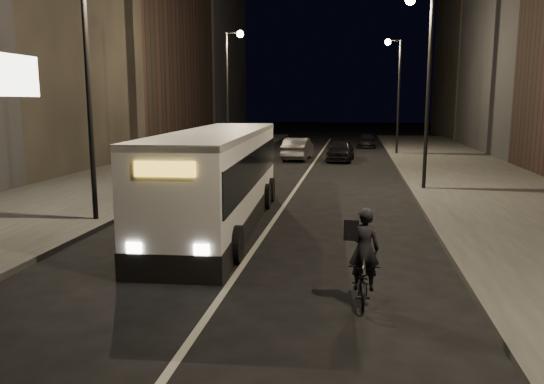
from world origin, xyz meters
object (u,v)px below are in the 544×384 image
at_px(streetlight_left_near, 95,52).
at_px(cyclist_on_bicycle, 363,271).
at_px(car_near, 341,151).
at_px(streetlight_right_far, 395,81).
at_px(car_far, 367,140).
at_px(streetlight_left_far, 231,78).
at_px(streetlight_right_mid, 423,66).
at_px(car_mid, 298,149).
at_px(city_bus, 219,174).

bearing_deg(streetlight_left_near, cyclist_on_bicycle, -34.48).
bearing_deg(car_near, streetlight_right_far, 53.64).
relative_size(streetlight_right_far, car_far, 2.04).
bearing_deg(streetlight_right_far, streetlight_left_far, -150.64).
bearing_deg(cyclist_on_bicycle, car_far, 87.69).
bearing_deg(streetlight_left_near, streetlight_left_far, 90.00).
distance_m(streetlight_right_mid, streetlight_right_far, 16.00).
distance_m(streetlight_right_far, streetlight_left_near, 26.26).
bearing_deg(car_near, car_far, 83.72).
height_order(streetlight_left_far, car_mid, streetlight_left_far).
distance_m(streetlight_left_near, car_far, 32.50).
bearing_deg(car_far, streetlight_right_far, -72.91).
bearing_deg(car_near, streetlight_left_far, -163.66).
height_order(city_bus, car_far, city_bus).
height_order(cyclist_on_bicycle, car_mid, cyclist_on_bicycle).
relative_size(cyclist_on_bicycle, car_far, 0.48).
xyz_separation_m(streetlight_left_near, car_mid, (4.11, 19.98, -4.62)).
bearing_deg(streetlight_left_near, streetlight_right_far, 66.04).
height_order(streetlight_right_mid, streetlight_left_near, same).
distance_m(streetlight_right_far, car_far, 8.56).
relative_size(streetlight_right_mid, car_near, 2.00).
xyz_separation_m(streetlight_right_far, car_far, (-1.73, 6.88, -4.78)).
height_order(streetlight_left_far, city_bus, streetlight_left_far).
distance_m(city_bus, car_near, 19.49).
bearing_deg(car_near, streetlight_left_near, -106.16).
distance_m(streetlight_left_near, car_mid, 20.91).
relative_size(streetlight_left_far, car_mid, 1.81).
relative_size(streetlight_right_mid, streetlight_left_near, 1.00).
relative_size(streetlight_left_near, car_mid, 1.81).
distance_m(streetlight_right_mid, city_bus, 10.94).
relative_size(streetlight_left_near, streetlight_left_far, 1.00).
xyz_separation_m(city_bus, cyclist_on_bicycle, (4.41, -6.00, -0.99)).
bearing_deg(car_far, car_mid, -110.87).
xyz_separation_m(streetlight_right_mid, streetlight_right_far, (0.00, 16.00, 0.00)).
distance_m(cyclist_on_bicycle, car_far, 36.49).
xyz_separation_m(car_near, car_mid, (-2.88, 0.38, 0.05)).
xyz_separation_m(streetlight_right_far, streetlight_left_near, (-10.66, -24.00, 0.00)).
height_order(car_near, car_mid, car_mid).
xyz_separation_m(cyclist_on_bicycle, car_far, (0.79, 36.48, -0.06)).
bearing_deg(city_bus, car_near, 77.27).
relative_size(car_near, car_mid, 0.90).
distance_m(streetlight_right_mid, car_far, 23.44).
relative_size(streetlight_left_far, car_far, 2.04).
distance_m(streetlight_left_near, city_bus, 5.29).
relative_size(streetlight_left_near, cyclist_on_bicycle, 4.22).
bearing_deg(city_bus, car_far, 77.23).
relative_size(streetlight_right_mid, car_far, 2.04).
bearing_deg(cyclist_on_bicycle, streetlight_left_far, 107.97).
xyz_separation_m(car_near, car_far, (1.94, 11.29, -0.11)).
height_order(streetlight_right_mid, cyclist_on_bicycle, streetlight_right_mid).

